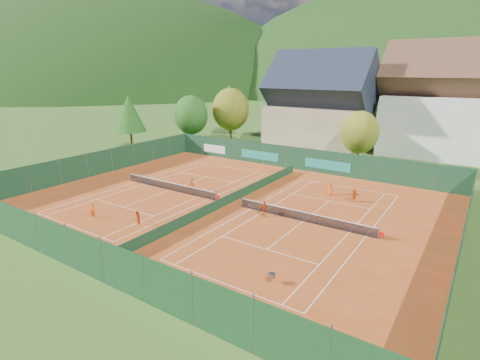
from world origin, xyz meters
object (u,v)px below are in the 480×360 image
at_px(chalet, 320,109).
at_px(hotel_block_a, 457,108).
at_px(ball_hopper, 272,275).
at_px(player_right_far_a, 330,188).
at_px(player_left_near, 92,210).
at_px(player_left_mid, 137,218).
at_px(player_right_near, 264,208).
at_px(player_left_far, 192,184).
at_px(player_right_far_b, 354,195).

height_order(chalet, hotel_block_a, hotel_block_a).
bearing_deg(ball_hopper, chalet, 108.59).
relative_size(hotel_block_a, player_right_far_a, 15.02).
height_order(ball_hopper, player_right_far_a, player_right_far_a).
height_order(hotel_block_a, player_left_near, hotel_block_a).
relative_size(ball_hopper, player_left_mid, 0.65).
bearing_deg(chalet, player_left_near, -97.37).
bearing_deg(hotel_block_a, player_right_far_a, -107.41).
xyz_separation_m(hotel_block_a, ball_hopper, (-5.49, -46.19, -6.83)).
height_order(chalet, ball_hopper, chalet).
bearing_deg(player_right_near, chalet, 68.00).
distance_m(chalet, player_right_near, 32.26).
height_order(chalet, player_right_near, chalet).
bearing_deg(player_left_near, ball_hopper, -32.47).
bearing_deg(ball_hopper, hotel_block_a, 83.23).
relative_size(player_left_mid, player_right_near, 0.82).
bearing_deg(chalet, player_left_far, -95.54).
bearing_deg(player_left_mid, hotel_block_a, 95.62).
distance_m(player_left_near, player_left_mid, 4.69).
bearing_deg(player_left_far, player_right_far_a, -158.60).
distance_m(ball_hopper, player_left_near, 18.66).
bearing_deg(player_left_far, hotel_block_a, -129.06).
relative_size(chalet, player_right_far_a, 11.26).
distance_m(ball_hopper, player_right_near, 11.12).
bearing_deg(ball_hopper, player_right_near, 122.66).
relative_size(chalet, hotel_block_a, 0.75).
xyz_separation_m(chalet, player_right_far_a, (10.30, -21.75, -5.91)).
bearing_deg(hotel_block_a, player_right_near, -107.33).
xyz_separation_m(chalet, hotel_block_a, (19.00, 6.00, 0.76)).
bearing_deg(player_left_far, player_right_far_b, -165.10).
relative_size(player_left_mid, player_right_far_a, 0.85).
height_order(hotel_block_a, player_right_near, hotel_block_a).
distance_m(player_left_near, player_right_near, 15.44).
height_order(ball_hopper, player_left_mid, player_left_mid).
height_order(player_right_near, player_right_far_a, player_right_near).
xyz_separation_m(player_left_near, player_left_far, (2.34, 10.85, 0.04)).
relative_size(chalet, player_left_far, 10.86).
height_order(player_left_far, player_right_far_a, player_left_far).
relative_size(ball_hopper, player_right_near, 0.53).
relative_size(chalet, player_left_near, 11.42).
bearing_deg(player_left_far, chalet, -102.56).
xyz_separation_m(hotel_block_a, player_left_near, (-24.13, -45.68, -6.67)).
distance_m(hotel_block_a, ball_hopper, 47.01).
xyz_separation_m(chalet, ball_hopper, (13.51, -40.19, -6.07)).
bearing_deg(player_left_near, player_right_far_a, 18.36).
height_order(player_left_near, player_left_far, player_left_far).
bearing_deg(player_right_far_b, player_left_far, 13.50).
bearing_deg(chalet, player_left_mid, -90.88).
height_order(player_left_near, player_right_far_b, player_left_near).
relative_size(chalet, ball_hopper, 20.25).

